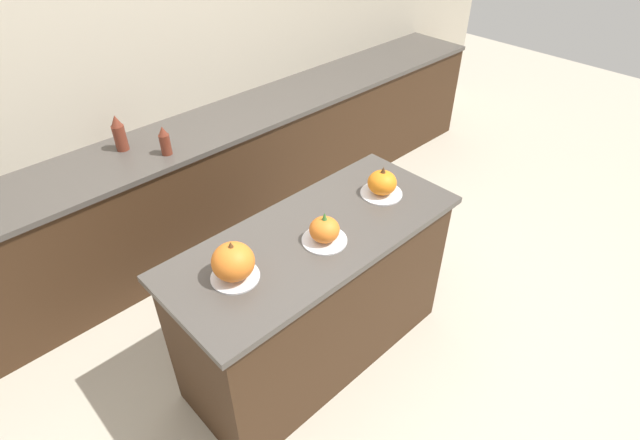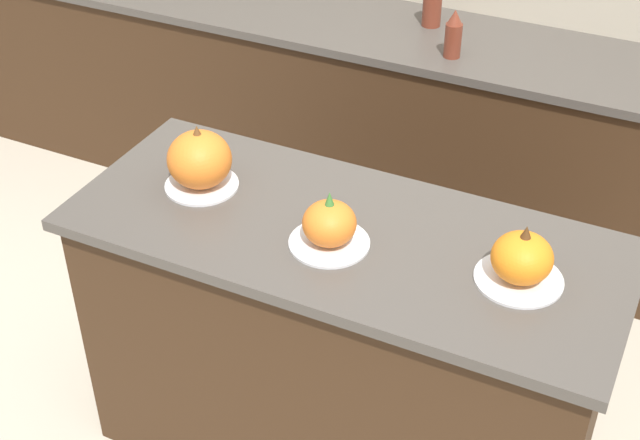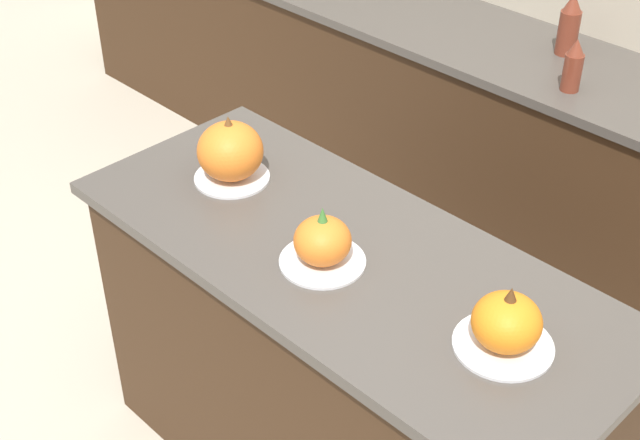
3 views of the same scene
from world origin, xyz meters
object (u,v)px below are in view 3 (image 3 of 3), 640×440
(bottle_tall, at_px, (569,25))
(pumpkin_cake_right, at_px, (507,324))
(pumpkin_cake_left, at_px, (230,153))
(bottle_short, at_px, (573,66))
(pumpkin_cake_center, at_px, (323,243))

(bottle_tall, bearing_deg, pumpkin_cake_right, -62.25)
(pumpkin_cake_left, distance_m, bottle_tall, 1.49)
(pumpkin_cake_left, xyz_separation_m, pumpkin_cake_right, (0.97, -0.02, -0.02))
(pumpkin_cake_left, xyz_separation_m, bottle_short, (0.36, 1.23, -0.02))
(pumpkin_cake_right, height_order, bottle_short, pumpkin_cake_right)
(pumpkin_cake_center, height_order, bottle_short, pumpkin_cake_center)
(pumpkin_cake_center, bearing_deg, bottle_short, 94.44)
(pumpkin_cake_center, bearing_deg, bottle_tall, 100.04)
(pumpkin_cake_left, relative_size, pumpkin_cake_right, 0.95)
(pumpkin_cake_left, bearing_deg, pumpkin_cake_center, -11.22)
(pumpkin_cake_right, bearing_deg, bottle_short, 116.09)
(pumpkin_cake_left, distance_m, pumpkin_cake_center, 0.48)
(bottle_tall, height_order, bottle_short, bottle_tall)
(pumpkin_cake_left, xyz_separation_m, bottle_tall, (0.19, 1.47, -0.00))
(pumpkin_cake_left, relative_size, pumpkin_cake_center, 0.99)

